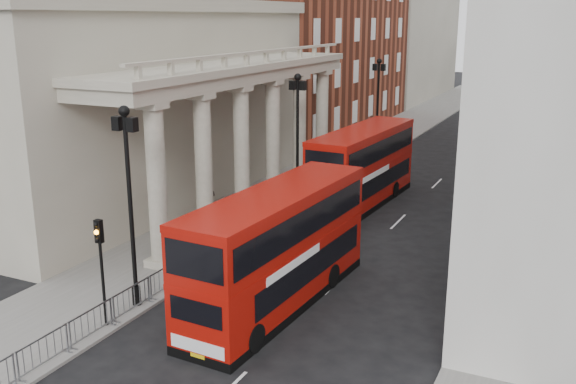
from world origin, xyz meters
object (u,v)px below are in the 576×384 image
object	(u,v)px
traffic_light	(100,253)
bus_near	(278,246)
lamp_post_north	(378,101)
pedestrian_b	(210,197)
pedestrian_a	(242,198)
lamp_post_mid	(298,131)
pedestrian_c	(257,200)
bus_far	(363,166)
lamp_post_south	(130,194)

from	to	relation	value
traffic_light	bus_near	world-z (taller)	bus_near
lamp_post_north	pedestrian_b	world-z (taller)	lamp_post_north
pedestrian_a	pedestrian_b	size ratio (longest dim) A/B	1.15
lamp_post_mid	traffic_light	bearing A→B (deg)	-89.68
pedestrian_b	pedestrian_c	bearing A→B (deg)	166.15
traffic_light	bus_far	bearing A→B (deg)	80.80
lamp_post_mid	pedestrian_b	world-z (taller)	lamp_post_mid
lamp_post_mid	traffic_light	xyz separation A→B (m)	(0.10, -18.02, -1.80)
lamp_post_south	pedestrian_b	xyz separation A→B (m)	(-4.65, 13.08, -4.00)
traffic_light	pedestrian_b	xyz separation A→B (m)	(-4.75, 15.10, -2.20)
pedestrian_c	lamp_post_north	bearing A→B (deg)	84.92
pedestrian_b	pedestrian_a	bearing A→B (deg)	162.24
lamp_post_south	traffic_light	world-z (taller)	lamp_post_south
pedestrian_b	traffic_light	bearing A→B (deg)	85.05
lamp_post_south	lamp_post_mid	distance (m)	16.00
lamp_post_south	bus_near	bearing A→B (deg)	28.88
pedestrian_b	lamp_post_mid	bearing A→B (deg)	-170.30
traffic_light	pedestrian_b	distance (m)	15.98
lamp_post_south	traffic_light	distance (m)	2.71
lamp_post_north	traffic_light	bearing A→B (deg)	-89.83
lamp_post_south	lamp_post_mid	size ratio (longest dim) A/B	1.00
bus_far	pedestrian_c	xyz separation A→B (m)	(-4.97, -4.97, -1.61)
traffic_light	bus_far	world-z (taller)	bus_far
pedestrian_b	pedestrian_c	distance (m)	3.14
lamp_post_north	pedestrian_a	bearing A→B (deg)	-97.39
lamp_post_south	pedestrian_b	distance (m)	14.45
traffic_light	lamp_post_north	bearing A→B (deg)	90.17
bus_near	pedestrian_b	distance (m)	14.28
traffic_light	bus_near	distance (m)	7.06
lamp_post_south	lamp_post_north	world-z (taller)	same
lamp_post_south	bus_far	distance (m)	18.98
bus_near	lamp_post_mid	bearing A→B (deg)	114.71
bus_far	pedestrian_b	xyz separation A→B (m)	(-8.08, -5.44, -1.66)
pedestrian_b	bus_far	bearing A→B (deg)	-168.47
bus_near	pedestrian_c	size ratio (longest dim) A/B	6.88
lamp_post_mid	bus_far	distance (m)	4.85
lamp_post_mid	bus_far	size ratio (longest dim) A/B	0.72
traffic_light	pedestrian_a	size ratio (longest dim) A/B	2.37
lamp_post_north	bus_near	xyz separation A→B (m)	(5.17, -29.15, -2.34)
lamp_post_mid	pedestrian_b	size ratio (longest dim) A/B	5.28
lamp_post_south	pedestrian_c	world-z (taller)	lamp_post_south
bus_near	pedestrian_c	xyz separation A→B (m)	(-6.72, 10.69, -1.61)
pedestrian_b	lamp_post_north	bearing A→B (deg)	-126.23
bus_near	bus_far	distance (m)	15.76
bus_near	pedestrian_c	distance (m)	12.73
pedestrian_c	traffic_light	bearing A→B (deg)	-84.26
lamp_post_mid	pedestrian_a	xyz separation A→B (m)	(-2.43, -2.74, -3.88)
bus_far	lamp_post_south	bearing A→B (deg)	-97.02
traffic_light	bus_far	xyz separation A→B (m)	(3.33, 20.54, -0.54)
pedestrian_a	pedestrian_b	bearing A→B (deg)	158.76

